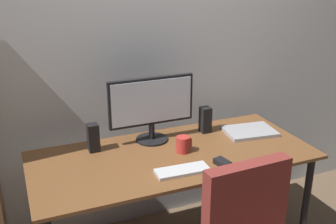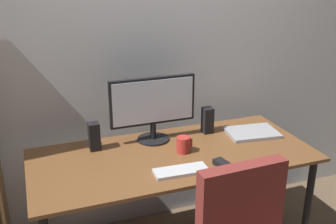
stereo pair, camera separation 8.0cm
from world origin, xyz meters
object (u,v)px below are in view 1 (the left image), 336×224
Objects in this scene: mouse at (222,163)px; speaker_right at (205,120)px; desk at (173,166)px; monitor at (151,105)px; coffee_mug at (183,144)px; keyboard at (182,171)px; laptop at (250,131)px; speaker_left at (93,138)px.

mouse is 0.47m from speaker_right.
mouse is at bearing -50.48° from desk.
monitor reaches higher than desk.
coffee_mug is (-0.13, 0.24, 0.03)m from mouse.
laptop reaches higher than keyboard.
mouse is 0.56× the size of speaker_right.
monitor reaches higher than keyboard.
coffee_mug is at bearing -164.10° from laptop.
laptop is 0.30m from speaker_right.
speaker_right is (0.74, 0.00, 0.00)m from speaker_left.
laptop is at bearing 27.70° from mouse.
mouse is (0.24, -0.01, 0.01)m from keyboard.
monitor is at bearing 174.61° from laptop.
mouse is 0.27m from coffee_mug.
speaker_right is at bearing -1.23° from monitor.
speaker_right is at bearing 39.43° from coffee_mug.
desk is 17.13× the size of mouse.
speaker_right is (0.36, 0.44, 0.08)m from keyboard.
keyboard is 1.71× the size of speaker_left.
keyboard is 0.25m from coffee_mug.
monitor is at bearing 1.23° from speaker_left.
monitor is 1.68× the size of laptop.
monitor is at bearing 116.92° from coffee_mug.
monitor is 0.40m from speaker_right.
keyboard is 0.24m from mouse.
desk is 0.24m from keyboard.
speaker_left is at bearing 180.00° from speaker_right.
desk is 0.50m from speaker_left.
laptop is at bearing -7.36° from speaker_left.
keyboard is at bearing -129.68° from speaker_right.
speaker_left is at bearing 152.75° from desk.
monitor reaches higher than speaker_left.
monitor is 3.16× the size of speaker_right.
mouse is at bearing -0.65° from keyboard.
mouse reaches higher than desk.
desk is 17.09× the size of coffee_mug.
laptop is (0.39, 0.32, -0.01)m from mouse.
laptop is (0.63, -0.14, -0.22)m from monitor.
laptop is 1.88× the size of speaker_left.
monitor is at bearing 178.77° from speaker_right.
speaker_left is (-1.00, 0.13, 0.07)m from laptop.
monitor is 5.60× the size of mouse.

